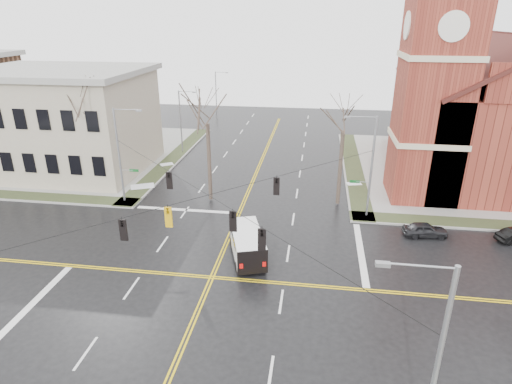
# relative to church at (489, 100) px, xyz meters

# --- Properties ---
(ground) EXTENTS (120.00, 120.00, 0.00)m
(ground) POSITION_rel_church_xyz_m (-24.76, -24.78, -8.43)
(ground) COLOR black
(ground) RESTS_ON ground
(sidewalks) EXTENTS (80.00, 80.00, 0.17)m
(sidewalks) POSITION_rel_church_xyz_m (-24.76, -24.78, -8.36)
(sidewalks) COLOR gray
(sidewalks) RESTS_ON ground
(road_markings) EXTENTS (100.00, 100.00, 0.01)m
(road_markings) POSITION_rel_church_xyz_m (-24.76, -24.78, -8.43)
(road_markings) COLOR gold
(road_markings) RESTS_ON ground
(church) EXTENTS (24.28, 27.48, 27.50)m
(church) POSITION_rel_church_xyz_m (0.00, 0.00, 0.00)
(church) COLOR maroon
(church) RESTS_ON ground
(civic_building_a) EXTENTS (18.00, 14.00, 11.00)m
(civic_building_a) POSITION_rel_church_xyz_m (-46.76, -4.78, -2.93)
(civic_building_a) COLOR tan
(civic_building_a) RESTS_ON ground
(signal_pole_ne) EXTENTS (2.75, 0.22, 9.00)m
(signal_pole_ne) POSITION_rel_church_xyz_m (-13.44, -13.28, -3.48)
(signal_pole_ne) COLOR gray
(signal_pole_ne) RESTS_ON ground
(signal_pole_nw) EXTENTS (2.75, 0.22, 9.00)m
(signal_pole_nw) POSITION_rel_church_xyz_m (-36.09, -13.28, -3.48)
(signal_pole_nw) COLOR gray
(signal_pole_nw) RESTS_ON ground
(signal_pole_se) EXTENTS (2.75, 0.22, 9.00)m
(signal_pole_se) POSITION_rel_church_xyz_m (-13.44, -36.28, -3.48)
(signal_pole_se) COLOR gray
(signal_pole_se) RESTS_ON ground
(span_wires) EXTENTS (23.02, 23.02, 0.03)m
(span_wires) POSITION_rel_church_xyz_m (-24.76, -24.78, -2.23)
(span_wires) COLOR black
(span_wires) RESTS_ON ground
(traffic_signals) EXTENTS (8.21, 8.26, 1.30)m
(traffic_signals) POSITION_rel_church_xyz_m (-24.76, -25.45, -2.98)
(traffic_signals) COLOR black
(traffic_signals) RESTS_ON ground
(streetlight_north_a) EXTENTS (2.30, 0.20, 8.00)m
(streetlight_north_a) POSITION_rel_church_xyz_m (-35.42, 3.22, -3.97)
(streetlight_north_a) COLOR gray
(streetlight_north_a) RESTS_ON ground
(streetlight_north_b) EXTENTS (2.30, 0.20, 8.00)m
(streetlight_north_b) POSITION_rel_church_xyz_m (-35.42, 23.22, -3.97)
(streetlight_north_b) COLOR gray
(streetlight_north_b) RESTS_ON ground
(cargo_van) EXTENTS (3.66, 5.85, 2.09)m
(cargo_van) POSITION_rel_church_xyz_m (-22.83, -21.58, -7.20)
(cargo_van) COLOR white
(cargo_van) RESTS_ON ground
(parked_car_a) EXTENTS (3.65, 1.78, 1.20)m
(parked_car_a) POSITION_rel_church_xyz_m (-8.90, -16.44, -7.83)
(parked_car_a) COLOR black
(parked_car_a) RESTS_ON ground
(tree_nw_far) EXTENTS (4.00, 4.00, 12.10)m
(tree_nw_far) POSITION_rel_church_xyz_m (-39.77, -11.05, 0.32)
(tree_nw_far) COLOR #332820
(tree_nw_far) RESTS_ON ground
(tree_nw_near) EXTENTS (4.00, 4.00, 11.23)m
(tree_nw_near) POSITION_rel_church_xyz_m (-28.07, -11.67, -0.31)
(tree_nw_near) COLOR #332820
(tree_nw_near) RESTS_ON ground
(tree_ne) EXTENTS (4.00, 4.00, 10.65)m
(tree_ne) POSITION_rel_church_xyz_m (-15.77, -10.98, -0.71)
(tree_ne) COLOR #332820
(tree_ne) RESTS_ON ground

